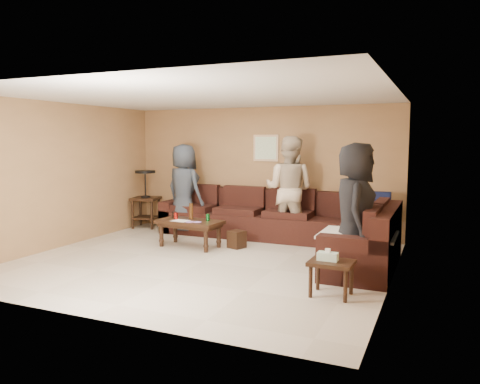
% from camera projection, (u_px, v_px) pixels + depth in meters
% --- Properties ---
extents(room, '(5.60, 5.50, 2.50)m').
position_uv_depth(room, '(202.00, 153.00, 6.97)').
color(room, beige).
rests_on(room, ground).
extents(sectional_sofa, '(4.65, 2.90, 0.97)m').
position_uv_depth(sectional_sofa, '(285.00, 228.00, 8.18)').
color(sectional_sofa, black).
rests_on(sectional_sofa, ground).
extents(coffee_table, '(1.17, 0.66, 0.75)m').
position_uv_depth(coffee_table, '(190.00, 224.00, 8.11)').
color(coffee_table, black).
rests_on(coffee_table, ground).
extents(end_table_left, '(0.64, 0.64, 1.22)m').
position_uv_depth(end_table_left, '(146.00, 198.00, 9.93)').
color(end_table_left, black).
rests_on(end_table_left, ground).
extents(side_table_right, '(0.53, 0.44, 0.57)m').
position_uv_depth(side_table_right, '(331.00, 265.00, 5.55)').
color(side_table_right, black).
rests_on(side_table_right, ground).
extents(waste_bin, '(0.32, 0.32, 0.30)m').
position_uv_depth(waste_bin, '(237.00, 239.00, 8.07)').
color(waste_bin, black).
rests_on(waste_bin, ground).
extents(wall_art, '(0.52, 0.04, 0.52)m').
position_uv_depth(wall_art, '(266.00, 148.00, 9.19)').
color(wall_art, tan).
rests_on(wall_art, ground).
extents(person_left, '(0.99, 0.79, 1.78)m').
position_uv_depth(person_left, '(184.00, 189.00, 9.29)').
color(person_left, '#2F3641').
rests_on(person_left, ground).
extents(person_middle, '(0.98, 0.78, 1.93)m').
position_uv_depth(person_middle, '(289.00, 189.00, 8.52)').
color(person_middle, '#C4AE91').
rests_on(person_middle, ground).
extents(person_right, '(0.73, 0.98, 1.82)m').
position_uv_depth(person_right, '(355.00, 210.00, 6.31)').
color(person_right, black).
rests_on(person_right, ground).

